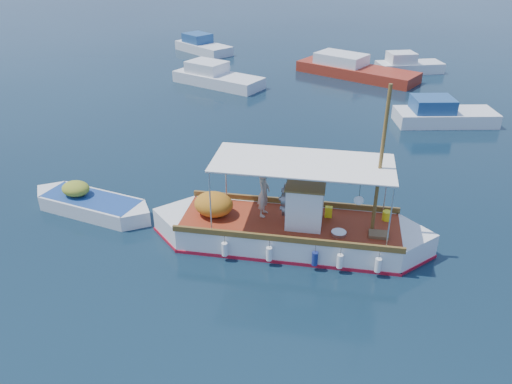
% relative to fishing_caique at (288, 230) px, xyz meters
% --- Properties ---
extents(ground, '(160.00, 160.00, 0.00)m').
position_rel_fishing_caique_xyz_m(ground, '(-0.22, 0.19, -0.56)').
color(ground, black).
rests_on(ground, ground).
extents(fishing_caique, '(10.29, 4.15, 6.38)m').
position_rel_fishing_caique_xyz_m(fishing_caique, '(0.00, 0.00, 0.00)').
color(fishing_caique, white).
rests_on(fishing_caique, ground).
extents(dinghy, '(5.72, 1.82, 1.40)m').
position_rel_fishing_caique_xyz_m(dinghy, '(-8.26, -0.62, -0.27)').
color(dinghy, white).
rests_on(dinghy, ground).
extents(bg_boat_nw, '(7.21, 3.89, 1.80)m').
position_rel_fishing_caique_xyz_m(bg_boat_nw, '(-11.26, 18.14, -0.07)').
color(bg_boat_nw, silver).
rests_on(bg_boat_nw, ground).
extents(bg_boat_n, '(9.84, 5.46, 1.80)m').
position_rel_fishing_caique_xyz_m(bg_boat_n, '(-2.22, 24.05, -0.07)').
color(bg_boat_n, maroon).
rests_on(bg_boat_n, ground).
extents(bg_boat_ne, '(6.17, 4.19, 1.80)m').
position_rel_fishing_caique_xyz_m(bg_boat_ne, '(4.75, 15.34, -0.07)').
color(bg_boat_ne, silver).
rests_on(bg_boat_ne, ground).
extents(bg_boat_far_w, '(6.30, 4.68, 1.80)m').
position_rel_fishing_caique_xyz_m(bg_boat_far_w, '(-16.94, 27.48, -0.07)').
color(bg_boat_far_w, silver).
rests_on(bg_boat_far_w, ground).
extents(bg_boat_far_n, '(5.46, 4.18, 1.80)m').
position_rel_fishing_caique_xyz_m(bg_boat_far_n, '(1.63, 26.75, -0.07)').
color(bg_boat_far_n, silver).
rests_on(bg_boat_far_n, ground).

